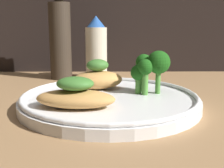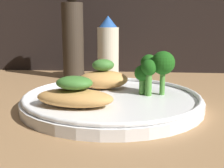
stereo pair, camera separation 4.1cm
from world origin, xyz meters
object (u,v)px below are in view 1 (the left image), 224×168
(broccoli_bunch, at_px, (152,67))
(pepper_grinder, at_px, (62,38))
(sauce_bottle, at_px, (98,49))
(plate, at_px, (112,100))

(broccoli_bunch, bearing_deg, pepper_grinder, 130.95)
(broccoli_bunch, relative_size, sauce_bottle, 0.48)
(plate, height_order, broccoli_bunch, broccoli_bunch)
(broccoli_bunch, relative_size, pepper_grinder, 0.34)
(plate, xyz_separation_m, pepper_grinder, (-0.11, 0.22, 0.08))
(sauce_bottle, bearing_deg, pepper_grinder, 180.00)
(sauce_bottle, relative_size, pepper_grinder, 0.70)
(pepper_grinder, bearing_deg, broccoli_bunch, -49.05)
(pepper_grinder, bearing_deg, sauce_bottle, 0.00)
(broccoli_bunch, xyz_separation_m, pepper_grinder, (-0.17, 0.20, 0.03))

